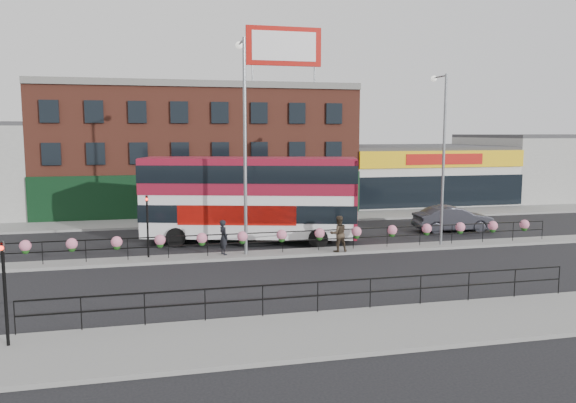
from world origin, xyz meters
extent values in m
plane|color=black|center=(0.00, 0.00, 0.00)|extent=(120.00, 120.00, 0.00)
cube|color=gray|center=(0.00, -12.00, 0.07)|extent=(60.00, 4.00, 0.15)
cube|color=gray|center=(0.00, 12.00, 0.07)|extent=(60.00, 4.00, 0.15)
cube|color=gray|center=(0.00, 0.00, 0.07)|extent=(60.00, 1.60, 0.15)
cube|color=gold|center=(0.00, -9.70, 0.01)|extent=(60.00, 0.10, 0.01)
cube|color=gold|center=(0.00, -9.88, 0.01)|extent=(60.00, 0.10, 0.01)
cube|color=brown|center=(-4.00, 20.00, 5.00)|extent=(25.00, 12.00, 10.00)
cube|color=#3F3F42|center=(-4.00, 20.00, 10.15)|extent=(25.00, 12.00, 0.30)
cube|color=black|center=(-4.00, 13.92, 1.70)|extent=(25.00, 0.25, 3.40)
cube|color=silver|center=(16.00, 20.00, 2.50)|extent=(15.00, 12.00, 5.00)
cube|color=#3F3F42|center=(16.00, 20.00, 5.15)|extent=(15.00, 12.00, 0.30)
cube|color=#E5B309|center=(16.00, 13.92, 4.30)|extent=(15.00, 0.25, 1.40)
cube|color=#A80D07|center=(16.00, 13.80, 4.30)|extent=(7.00, 0.10, 0.90)
cube|color=black|center=(16.00, 13.92, 1.60)|extent=(15.00, 0.25, 2.60)
cube|color=#A2A29D|center=(30.75, 20.00, 3.00)|extent=(14.50, 12.00, 6.00)
cube|color=#3F3F42|center=(30.75, 20.00, 6.15)|extent=(14.50, 12.00, 0.30)
cube|color=#A80D07|center=(2.50, 15.00, 13.20)|extent=(6.00, 0.25, 3.00)
cube|color=white|center=(2.50, 14.86, 13.20)|extent=(5.10, 0.04, 2.25)
cylinder|color=gray|center=(0.00, 15.00, 11.00)|extent=(0.12, 0.12, 1.40)
cylinder|color=gray|center=(5.00, 15.00, 11.00)|extent=(0.12, 0.12, 1.40)
cube|color=black|center=(0.00, 0.00, 1.25)|extent=(30.00, 0.05, 0.05)
cube|color=black|center=(0.00, 0.00, 0.76)|extent=(30.00, 0.05, 0.05)
cylinder|color=black|center=(-13.00, 0.00, 0.70)|extent=(0.04, 0.04, 1.10)
cylinder|color=black|center=(-11.00, 0.00, 0.70)|extent=(0.04, 0.04, 1.10)
cylinder|color=black|center=(-9.00, 0.00, 0.70)|extent=(0.04, 0.04, 1.10)
cylinder|color=black|center=(-7.00, 0.00, 0.70)|extent=(0.04, 0.04, 1.10)
cylinder|color=black|center=(-5.00, 0.00, 0.70)|extent=(0.04, 0.04, 1.10)
cylinder|color=black|center=(-3.00, 0.00, 0.70)|extent=(0.04, 0.04, 1.10)
cylinder|color=black|center=(-1.00, 0.00, 0.70)|extent=(0.04, 0.04, 1.10)
cylinder|color=black|center=(1.00, 0.00, 0.70)|extent=(0.04, 0.04, 1.10)
cylinder|color=black|center=(3.00, 0.00, 0.70)|extent=(0.04, 0.04, 1.10)
cylinder|color=black|center=(5.00, 0.00, 0.70)|extent=(0.04, 0.04, 1.10)
cylinder|color=black|center=(7.00, 0.00, 0.70)|extent=(0.04, 0.04, 1.10)
cylinder|color=black|center=(9.00, 0.00, 0.70)|extent=(0.04, 0.04, 1.10)
cylinder|color=black|center=(11.00, 0.00, 0.70)|extent=(0.04, 0.04, 1.10)
cylinder|color=black|center=(13.00, 0.00, 0.70)|extent=(0.04, 0.04, 1.10)
cylinder|color=black|center=(15.00, 0.00, 0.70)|extent=(0.04, 0.04, 1.10)
sphere|color=pink|center=(-13.75, 0.00, 1.10)|extent=(0.56, 0.56, 0.56)
sphere|color=#194B14|center=(-13.75, 0.00, 0.87)|extent=(0.36, 0.36, 0.36)
sphere|color=pink|center=(-11.63, 0.00, 1.10)|extent=(0.56, 0.56, 0.56)
sphere|color=#194B14|center=(-11.63, 0.00, 0.87)|extent=(0.36, 0.36, 0.36)
sphere|color=pink|center=(-9.52, 0.00, 1.10)|extent=(0.56, 0.56, 0.56)
sphere|color=#194B14|center=(-9.52, 0.00, 0.87)|extent=(0.36, 0.36, 0.36)
sphere|color=pink|center=(-7.40, 0.00, 1.10)|extent=(0.56, 0.56, 0.56)
sphere|color=#194B14|center=(-7.40, 0.00, 0.87)|extent=(0.36, 0.36, 0.36)
sphere|color=pink|center=(-5.29, 0.00, 1.10)|extent=(0.56, 0.56, 0.56)
sphere|color=#194B14|center=(-5.29, 0.00, 0.87)|extent=(0.36, 0.36, 0.36)
sphere|color=pink|center=(-3.17, 0.00, 1.10)|extent=(0.56, 0.56, 0.56)
sphere|color=#194B14|center=(-3.17, 0.00, 0.87)|extent=(0.36, 0.36, 0.36)
sphere|color=pink|center=(-1.06, 0.00, 1.10)|extent=(0.56, 0.56, 0.56)
sphere|color=#194B14|center=(-1.06, 0.00, 0.87)|extent=(0.36, 0.36, 0.36)
sphere|color=pink|center=(1.06, 0.00, 1.10)|extent=(0.56, 0.56, 0.56)
sphere|color=#194B14|center=(1.06, 0.00, 0.87)|extent=(0.36, 0.36, 0.36)
sphere|color=pink|center=(3.17, 0.00, 1.10)|extent=(0.56, 0.56, 0.56)
sphere|color=#194B14|center=(3.17, 0.00, 0.87)|extent=(0.36, 0.36, 0.36)
sphere|color=pink|center=(5.29, 0.00, 1.10)|extent=(0.56, 0.56, 0.56)
sphere|color=#194B14|center=(5.29, 0.00, 0.87)|extent=(0.36, 0.36, 0.36)
sphere|color=pink|center=(7.40, 0.00, 1.10)|extent=(0.56, 0.56, 0.56)
sphere|color=#194B14|center=(7.40, 0.00, 0.87)|extent=(0.36, 0.36, 0.36)
sphere|color=pink|center=(9.52, 0.00, 1.10)|extent=(0.56, 0.56, 0.56)
sphere|color=#194B14|center=(9.52, 0.00, 0.87)|extent=(0.36, 0.36, 0.36)
sphere|color=pink|center=(11.63, 0.00, 1.10)|extent=(0.56, 0.56, 0.56)
sphere|color=#194B14|center=(11.63, 0.00, 0.87)|extent=(0.36, 0.36, 0.36)
sphere|color=pink|center=(13.75, 0.00, 1.10)|extent=(0.56, 0.56, 0.56)
sphere|color=#194B14|center=(13.75, 0.00, 0.87)|extent=(0.36, 0.36, 0.36)
cube|color=black|center=(-2.00, -10.10, 1.25)|extent=(20.00, 0.05, 0.05)
cube|color=black|center=(-2.00, -10.10, 0.76)|extent=(20.00, 0.05, 0.05)
cylinder|color=black|center=(-12.00, -10.10, 0.70)|extent=(0.04, 0.04, 1.10)
cylinder|color=black|center=(-10.00, -10.10, 0.70)|extent=(0.04, 0.04, 1.10)
cylinder|color=black|center=(-8.00, -10.10, 0.70)|extent=(0.04, 0.04, 1.10)
cylinder|color=black|center=(-6.00, -10.10, 0.70)|extent=(0.04, 0.04, 1.10)
cylinder|color=black|center=(-4.00, -10.10, 0.70)|extent=(0.04, 0.04, 1.10)
cylinder|color=black|center=(-2.00, -10.10, 0.70)|extent=(0.04, 0.04, 1.10)
cylinder|color=black|center=(0.00, -10.10, 0.70)|extent=(0.04, 0.04, 1.10)
cylinder|color=black|center=(2.00, -10.10, 0.70)|extent=(0.04, 0.04, 1.10)
cylinder|color=black|center=(4.00, -10.10, 0.70)|extent=(0.04, 0.04, 1.10)
cylinder|color=black|center=(6.00, -10.10, 0.70)|extent=(0.04, 0.04, 1.10)
cylinder|color=black|center=(8.00, -10.10, 0.70)|extent=(0.04, 0.04, 1.10)
cube|color=white|center=(-2.20, 3.65, 2.71)|extent=(12.72, 6.09, 4.52)
cube|color=maroon|center=(-2.20, 3.65, 4.01)|extent=(12.79, 6.16, 2.03)
cube|color=black|center=(-2.20, 3.65, 1.92)|extent=(12.82, 6.19, 1.02)
cube|color=black|center=(-2.20, 3.65, 4.18)|extent=(12.84, 6.21, 1.02)
cube|color=maroon|center=(-2.20, 3.65, 5.00)|extent=(12.72, 6.09, 0.14)
cube|color=maroon|center=(3.73, 1.97, 2.71)|extent=(0.98, 2.83, 4.52)
cube|color=#A80D07|center=(-3.13, 2.42, 1.86)|extent=(6.53, 1.88, 1.13)
cylinder|color=black|center=(-6.50, 3.39, 0.56)|extent=(1.18, 0.63, 1.13)
cylinder|color=black|center=(-5.73, 6.11, 0.56)|extent=(1.18, 0.63, 1.13)
cylinder|color=black|center=(1.33, 1.18, 0.56)|extent=(1.18, 0.63, 1.13)
cylinder|color=black|center=(2.09, 3.90, 0.56)|extent=(1.18, 0.63, 1.13)
imported|color=#292A31|center=(11.55, 4.36, 0.85)|extent=(2.56, 5.41, 1.69)
imported|color=black|center=(-4.15, 0.14, 1.07)|extent=(0.94, 0.85, 1.84)
imported|color=#3C3023|center=(1.95, -0.55, 1.13)|extent=(0.97, 0.77, 1.96)
cylinder|color=gray|center=(-2.99, -0.02, 5.73)|extent=(0.18, 0.18, 11.16)
cylinder|color=gray|center=(-2.99, 0.82, 11.20)|extent=(0.11, 1.67, 0.11)
sphere|color=silver|center=(-2.99, 1.66, 11.14)|extent=(0.40, 0.40, 0.40)
cylinder|color=gray|center=(8.29, -0.04, 4.96)|extent=(0.15, 0.15, 9.61)
cylinder|color=gray|center=(8.29, 0.68, 9.66)|extent=(0.10, 1.44, 0.10)
sphere|color=silver|center=(8.29, 1.41, 9.62)|extent=(0.35, 0.35, 0.35)
cylinder|color=black|center=(-12.00, -11.00, 1.75)|extent=(0.10, 0.10, 3.20)
imported|color=black|center=(-12.00, -11.00, 3.35)|extent=(0.15, 0.18, 0.90)
sphere|color=#FF190C|center=(-12.00, -11.12, 3.17)|extent=(0.14, 0.14, 0.14)
cylinder|color=black|center=(-8.00, 0.40, 1.75)|extent=(0.10, 0.10, 3.20)
imported|color=black|center=(-8.00, 0.40, 3.35)|extent=(0.15, 0.18, 0.90)
sphere|color=#FF190C|center=(-8.00, 0.28, 3.17)|extent=(0.14, 0.14, 0.14)
camera|label=1|loc=(-7.51, -28.79, 6.56)|focal=35.00mm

